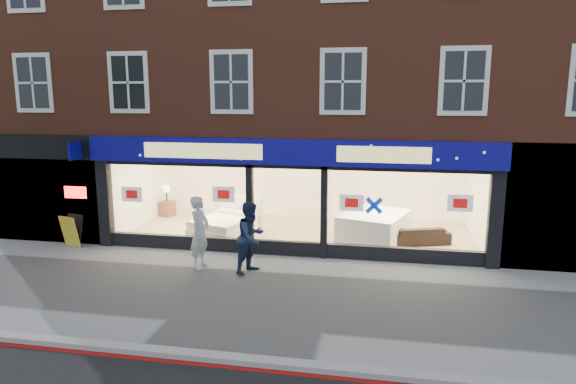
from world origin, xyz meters
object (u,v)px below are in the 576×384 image
(a_board, at_px, (72,231))
(pedestrian_grey, at_px, (200,232))
(mattress_stack, at_px, (374,227))
(sofa, at_px, (418,235))
(display_bed, at_px, (226,225))
(pedestrian_blue, at_px, (251,237))

(a_board, relative_size, pedestrian_grey, 0.50)
(mattress_stack, bearing_deg, sofa, -4.72)
(sofa, distance_m, a_board, 10.32)
(display_bed, relative_size, pedestrian_blue, 1.28)
(sofa, height_order, a_board, a_board)
(mattress_stack, xyz_separation_m, pedestrian_grey, (-4.42, -3.07, 0.43))
(a_board, distance_m, pedestrian_grey, 4.58)
(sofa, bearing_deg, pedestrian_blue, 16.54)
(sofa, relative_size, a_board, 1.87)
(display_bed, relative_size, pedestrian_grey, 1.24)
(mattress_stack, relative_size, pedestrian_grey, 1.35)
(mattress_stack, relative_size, a_board, 2.69)
(display_bed, xyz_separation_m, sofa, (5.93, 0.11, -0.05))
(mattress_stack, bearing_deg, display_bed, -177.36)
(sofa, relative_size, pedestrian_grey, 0.94)
(display_bed, xyz_separation_m, a_board, (-4.22, -1.77, 0.07))
(display_bed, height_order, a_board, display_bed)
(display_bed, relative_size, sofa, 1.32)
(a_board, relative_size, pedestrian_blue, 0.52)
(display_bed, distance_m, pedestrian_blue, 3.39)
(a_board, bearing_deg, pedestrian_grey, 2.82)
(pedestrian_grey, bearing_deg, mattress_stack, -47.49)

